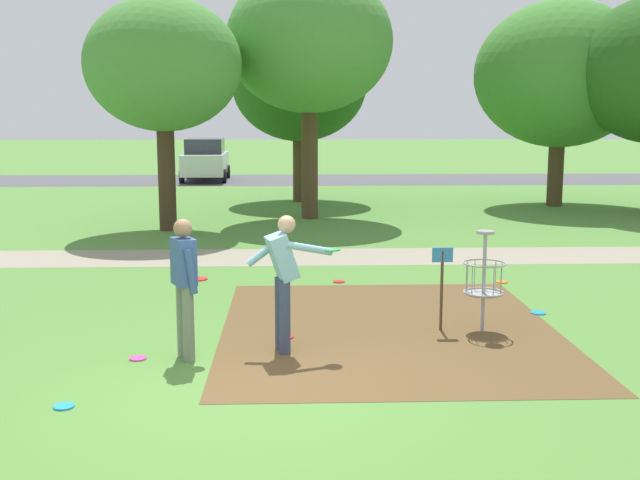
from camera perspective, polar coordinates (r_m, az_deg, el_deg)
The scene contains 18 objects.
ground_plane at distance 8.52m, azimuth -5.18°, elevation -10.82°, with size 160.00×160.00×0.00m, color #518438.
dirt_tee_pad at distance 10.72m, azimuth 5.10°, elevation -6.54°, with size 4.57×5.46×0.01m, color brown.
disc_golf_basket at distance 10.59m, azimuth 11.72°, elevation -2.72°, with size 0.98×0.58×1.39m.
player_foreground_watching at distance 9.47m, azimuth -2.70°, elevation -2.52°, with size 1.17×0.44×1.71m.
player_throwing at distance 9.31m, azimuth -10.00°, elevation -2.98°, with size 0.45×0.49×1.71m.
frisbee_near_basket at distance 13.56m, azimuth 1.41°, elevation -3.10°, with size 0.21×0.21×0.02m, color red.
frisbee_by_tee at distance 10.28m, azimuth -2.58°, elevation -7.19°, with size 0.22×0.22×0.02m, color red.
frisbee_mid_grass at distance 11.92m, azimuth 15.84°, elevation -5.21°, with size 0.22×0.22×0.02m, color #1E93DB.
frisbee_far_left at distance 8.36m, azimuth -18.43°, elevation -11.61°, with size 0.21×0.21×0.02m, color #1E93DB.
frisbee_far_right at distance 9.66m, azimuth -13.34°, elevation -8.52°, with size 0.21×0.21×0.02m, color #E53D99.
frisbee_scattered_a at distance 13.91m, azimuth 13.29°, elevation -3.04°, with size 0.21×0.21×0.02m, color orange.
tree_near_left at distance 21.72m, azimuth -0.79°, elevation 14.42°, with size 4.57×4.57×6.82m.
tree_near_right at distance 19.77m, azimuth -11.54°, elevation 12.55°, with size 3.86×3.86×5.77m.
tree_mid_center at distance 25.80m, azimuth 17.37°, elevation 11.61°, with size 5.36×5.36×6.43m.
tree_mid_right at distance 25.90m, azimuth -1.54°, elevation 11.47°, with size 4.46×4.46×5.80m.
parking_lot_strip at distance 34.56m, azimuth -2.86°, elevation 4.48°, with size 36.00×6.00×0.01m, color #4C4C51.
parked_car_leftmost at distance 34.46m, azimuth -8.49°, elevation 5.91°, with size 2.05×4.24×1.84m.
gravel_path at distance 15.93m, azimuth -3.72°, elevation -1.27°, with size 40.00×1.92×0.00m, color gray.
Camera 1 is at (0.47, -7.99, 2.93)m, focal length 43.22 mm.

